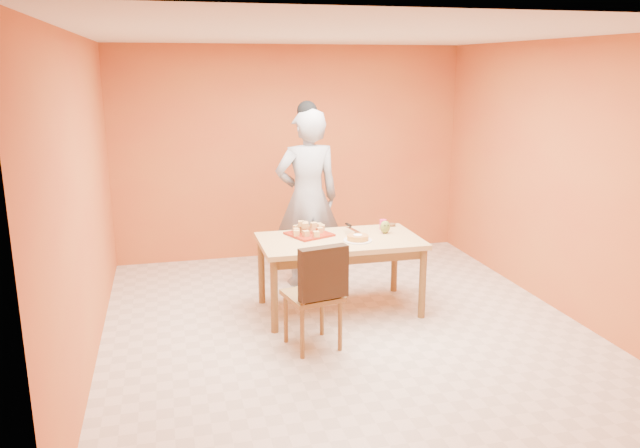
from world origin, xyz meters
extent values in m
plane|color=beige|center=(0.00, 0.00, 0.00)|extent=(5.00, 5.00, 0.00)
plane|color=silver|center=(0.00, 0.00, 2.70)|extent=(5.00, 5.00, 0.00)
plane|color=#C1692C|center=(0.00, 2.50, 1.35)|extent=(4.50, 0.00, 4.50)
plane|color=#C1692C|center=(-2.25, 0.00, 1.35)|extent=(0.00, 5.00, 5.00)
plane|color=#C1692C|center=(2.25, 0.00, 1.35)|extent=(0.00, 5.00, 5.00)
cube|color=tan|center=(0.07, 0.42, 0.73)|extent=(1.60, 0.90, 0.05)
cube|color=brown|center=(0.07, 0.42, 0.66)|extent=(1.48, 0.78, 0.10)
cylinder|color=brown|center=(-0.67, 0.03, 0.35)|extent=(0.07, 0.07, 0.71)
cylinder|color=brown|center=(-0.67, 0.81, 0.35)|extent=(0.07, 0.07, 0.71)
cylinder|color=brown|center=(0.81, 0.03, 0.35)|extent=(0.07, 0.07, 0.71)
cylinder|color=brown|center=(0.81, 0.81, 0.35)|extent=(0.07, 0.07, 0.71)
imported|color=gray|center=(-0.06, 1.30, 1.00)|extent=(0.75, 0.52, 1.99)
cube|color=maroon|center=(-0.20, 0.62, 0.77)|extent=(0.50, 0.50, 0.02)
cylinder|color=maroon|center=(-0.22, 0.77, 0.77)|extent=(0.25, 0.25, 0.01)
cylinder|color=silver|center=(0.22, 0.29, 0.77)|extent=(0.32, 0.32, 0.01)
cylinder|color=orange|center=(0.22, 0.29, 0.80)|extent=(0.25, 0.25, 0.05)
cube|color=silver|center=(0.23, 0.47, 0.83)|extent=(0.09, 0.25, 0.01)
ellipsoid|color=olive|center=(0.58, 0.51, 0.83)|extent=(0.11, 0.09, 0.13)
cylinder|color=#C71D59|center=(0.61, 0.67, 0.81)|extent=(0.09, 0.09, 0.10)
cylinder|color=#351E0E|center=(0.75, 0.77, 0.77)|extent=(0.10, 0.10, 0.03)
camera|label=1|loc=(-1.58, -5.35, 2.43)|focal=35.00mm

